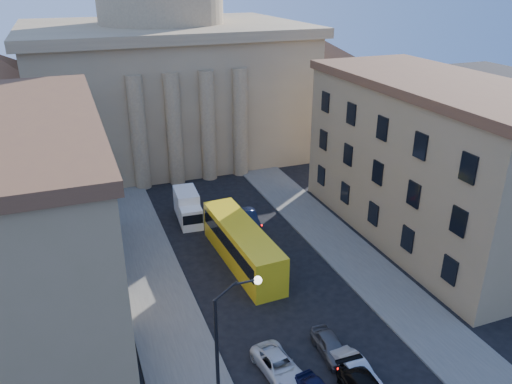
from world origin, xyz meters
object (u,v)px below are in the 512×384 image
(street_lamp, at_px, (226,340))
(car_right_near, at_px, (356,370))
(box_truck, at_px, (188,208))
(city_bus, at_px, (242,244))

(street_lamp, xyz_separation_m, car_right_near, (8.17, -0.18, -4.64))
(car_right_near, relative_size, box_truck, 0.72)
(city_bus, bearing_deg, box_truck, 101.00)
(city_bus, relative_size, box_truck, 2.25)
(street_lamp, bearing_deg, box_truck, 81.25)
(car_right_near, distance_m, city_bus, 15.36)
(car_right_near, relative_size, city_bus, 0.32)
(street_lamp, relative_size, car_right_near, 2.27)
(car_right_near, height_order, box_truck, box_truck)
(box_truck, bearing_deg, city_bus, -72.53)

